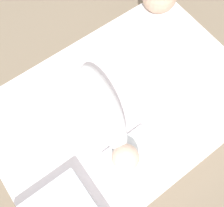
{
  "coord_description": "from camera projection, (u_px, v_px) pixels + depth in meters",
  "views": [
    {
      "loc": [
        -0.36,
        -0.4,
        1.42
      ],
      "look_at": [
        -0.05,
        0.01,
        0.21
      ],
      "focal_mm": 42.0,
      "sensor_mm": 36.0,
      "label": 1
    }
  ],
  "objects": [
    {
      "name": "bed_mattress",
      "position": [
        121.0,
        109.0,
        1.44
      ],
      "size": [
        1.38,
        0.93,
        0.16
      ],
      "color": "white",
      "rests_on": "ground_plane"
    },
    {
      "name": "swaddled_baby",
      "position": [
        105.0,
        112.0,
        1.26
      ],
      "size": [
        0.26,
        0.59,
        0.16
      ],
      "rotation": [
        0.0,
        0.0,
        4.5
      ],
      "color": "white",
      "rests_on": "bed_mattress"
    },
    {
      "name": "burp_cloth",
      "position": [
        134.0,
        155.0,
        1.25
      ],
      "size": [
        0.24,
        0.2,
        0.02
      ],
      "color": "white",
      "rests_on": "bed_mattress"
    },
    {
      "name": "ground_plane",
      "position": [
        121.0,
        114.0,
        1.51
      ],
      "size": [
        12.0,
        12.0,
        0.0
      ],
      "primitive_type": "plane",
      "color": "#7A6B56"
    }
  ]
}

